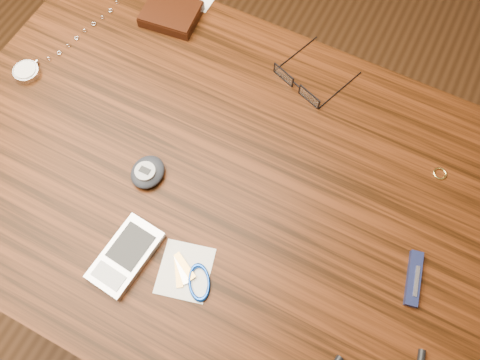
{
  "coord_description": "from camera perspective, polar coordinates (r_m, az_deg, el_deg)",
  "views": [
    {
      "loc": [
        0.19,
        -0.27,
        1.49
      ],
      "look_at": [
        0.04,
        0.01,
        0.76
      ],
      "focal_mm": 35.0,
      "sensor_mm": 36.0,
      "label": 1
    }
  ],
  "objects": [
    {
      "name": "pedometer",
      "position": [
        0.81,
        -11.21,
        0.96
      ],
      "size": [
        0.06,
        0.07,
        0.03
      ],
      "color": "black",
      "rests_on": "desk"
    },
    {
      "name": "gold_ring",
      "position": [
        0.88,
        23.18,
        0.74
      ],
      "size": [
        0.03,
        0.03,
        0.0
      ],
      "primitive_type": "torus",
      "rotation": [
        0.0,
        0.0,
        -0.23
      ],
      "color": "#DEC564",
      "rests_on": "desk"
    },
    {
      "name": "pocket_knife",
      "position": [
        0.8,
        20.42,
        -11.17
      ],
      "size": [
        0.04,
        0.09,
        0.01
      ],
      "color": "#13133A",
      "rests_on": "desk"
    },
    {
      "name": "pocket_watch",
      "position": [
        1.0,
        -24.22,
        12.27
      ],
      "size": [
        0.09,
        0.31,
        0.02
      ],
      "color": "silver",
      "rests_on": "desk"
    },
    {
      "name": "pda_phone",
      "position": [
        0.77,
        -13.75,
        -8.94
      ],
      "size": [
        0.08,
        0.13,
        0.02
      ],
      "color": "#AFAEB3",
      "rests_on": "desk"
    },
    {
      "name": "ground",
      "position": [
        1.52,
        -1.68,
        -11.05
      ],
      "size": [
        3.8,
        3.8,
        0.0
      ],
      "primitive_type": "plane",
      "color": "#472814",
      "rests_on": "ground"
    },
    {
      "name": "eyeglasses",
      "position": [
        0.89,
        7.19,
        11.53
      ],
      "size": [
        0.15,
        0.15,
        0.03
      ],
      "color": "black",
      "rests_on": "desk"
    },
    {
      "name": "notepad_keys",
      "position": [
        0.75,
        -5.84,
        -11.65
      ],
      "size": [
        0.11,
        0.11,
        0.01
      ],
      "color": "white",
      "rests_on": "desk"
    },
    {
      "name": "desk",
      "position": [
        0.9,
        -2.79,
        -2.17
      ],
      "size": [
        1.0,
        0.7,
        0.75
      ],
      "color": "#3B1909",
      "rests_on": "ground"
    },
    {
      "name": "wallet_and_card",
      "position": [
        1.0,
        -8.34,
        19.46
      ],
      "size": [
        0.12,
        0.14,
        0.02
      ],
      "color": "black",
      "rests_on": "desk"
    }
  ]
}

